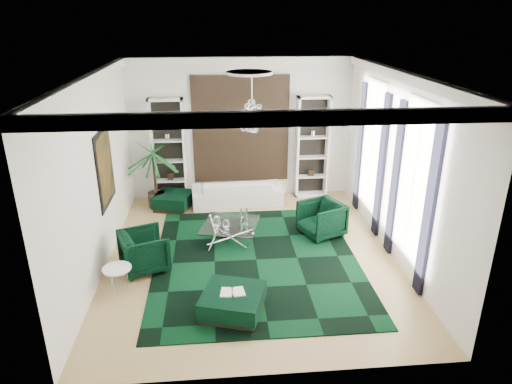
{
  "coord_description": "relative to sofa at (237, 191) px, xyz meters",
  "views": [
    {
      "loc": [
        -0.67,
        -8.58,
        4.83
      ],
      "look_at": [
        0.15,
        0.5,
        1.24
      ],
      "focal_mm": 32.0,
      "sensor_mm": 36.0,
      "label": 1
    }
  ],
  "objects": [
    {
      "name": "curtain_far_a",
      "position": [
        3.11,
        -2.13,
        1.3
      ],
      "size": [
        0.07,
        0.3,
        3.25
      ],
      "primitive_type": "cube",
      "color": "black",
      "rests_on": "floor"
    },
    {
      "name": "shelving_right",
      "position": [
        2.11,
        0.46,
        1.05
      ],
      "size": [
        0.9,
        0.38,
        2.8
      ],
      "primitive_type": null,
      "color": "white",
      "rests_on": "floor"
    },
    {
      "name": "chandelier",
      "position": [
        0.23,
        -2.32,
        2.5
      ],
      "size": [
        1.02,
        1.02,
        0.72
      ],
      "primitive_type": null,
      "rotation": [
        0.0,
        0.0,
        -0.33
      ],
      "color": "white",
      "rests_on": "ceiling"
    },
    {
      "name": "ottoman_front",
      "position": [
        -0.32,
        -4.84,
        -0.15
      ],
      "size": [
        1.25,
        1.25,
        0.4
      ],
      "primitive_type": "cube",
      "rotation": [
        0.0,
        0.0,
        -0.29
      ],
      "color": "black",
      "rests_on": "floor"
    },
    {
      "name": "sofa",
      "position": [
        0.0,
        0.0,
        0.0
      ],
      "size": [
        2.45,
        1.09,
        0.7
      ],
      "primitive_type": "imported",
      "rotation": [
        0.0,
        0.0,
        3.21
      ],
      "color": "white",
      "rests_on": "floor"
    },
    {
      "name": "table_plant",
      "position": [
        0.04,
        -2.41,
        0.18
      ],
      "size": [
        0.15,
        0.13,
        0.24
      ],
      "primitive_type": "imported",
      "rotation": [
        0.0,
        0.0,
        0.17
      ],
      "color": "#175B25",
      "rests_on": "coffee_table"
    },
    {
      "name": "rug",
      "position": [
        0.24,
        -3.11,
        -0.34
      ],
      "size": [
        4.2,
        5.0,
        0.02
      ],
      "primitive_type": "cube",
      "color": "black",
      "rests_on": "floor"
    },
    {
      "name": "curtain_far_b",
      "position": [
        3.11,
        -0.57,
        1.3
      ],
      "size": [
        0.07,
        0.3,
        3.25
      ],
      "primitive_type": "cube",
      "color": "black",
      "rests_on": "floor"
    },
    {
      "name": "window_far",
      "position": [
        3.15,
        -1.35,
        1.55
      ],
      "size": [
        0.03,
        1.1,
        2.9
      ],
      "primitive_type": "cube",
      "color": "white",
      "rests_on": "wall_right"
    },
    {
      "name": "ottoman_side",
      "position": [
        -1.68,
        -0.16,
        -0.15
      ],
      "size": [
        1.12,
        1.12,
        0.4
      ],
      "primitive_type": "cube",
      "rotation": [
        0.0,
        0.0,
        -0.28
      ],
      "color": "black",
      "rests_on": "floor"
    },
    {
      "name": "crown_molding",
      "position": [
        0.16,
        -2.85,
        3.35
      ],
      "size": [
        6.0,
        7.0,
        0.18
      ],
      "primitive_type": null,
      "color": "white",
      "rests_on": "ceiling"
    },
    {
      "name": "side_table",
      "position": [
        -2.39,
        -4.03,
        -0.1
      ],
      "size": [
        0.67,
        0.67,
        0.5
      ],
      "primitive_type": "cylinder",
      "rotation": [
        0.0,
        0.0,
        0.37
      ],
      "color": "white",
      "rests_on": "floor"
    },
    {
      "name": "ceiling",
      "position": [
        0.16,
        -2.85,
        3.46
      ],
      "size": [
        6.0,
        7.0,
        0.02
      ],
      "primitive_type": "cube",
      "color": "white",
      "rests_on": "ground"
    },
    {
      "name": "tapestry",
      "position": [
        0.16,
        0.61,
        1.55
      ],
      "size": [
        2.5,
        0.06,
        2.8
      ],
      "primitive_type": "cube",
      "color": "black",
      "rests_on": "wall_back"
    },
    {
      "name": "palm",
      "position": [
        -2.15,
        -0.0,
        0.85
      ],
      "size": [
        1.58,
        1.58,
        2.4
      ],
      "primitive_type": null,
      "rotation": [
        0.0,
        0.0,
        0.06
      ],
      "color": "#175B25",
      "rests_on": "floor"
    },
    {
      "name": "painting",
      "position": [
        -2.81,
        -2.25,
        1.5
      ],
      "size": [
        0.04,
        1.3,
        1.6
      ],
      "primitive_type": "cube",
      "color": "black",
      "rests_on": "wall_left"
    },
    {
      "name": "wall_back",
      "position": [
        0.16,
        0.66,
        1.55
      ],
      "size": [
        6.0,
        0.02,
        3.8
      ],
      "primitive_type": "cube",
      "color": "silver",
      "rests_on": "ground"
    },
    {
      "name": "armchair_left",
      "position": [
        -2.02,
        -3.23,
        0.06
      ],
      "size": [
        1.15,
        1.13,
        0.81
      ],
      "primitive_type": "imported",
      "rotation": [
        0.0,
        0.0,
        1.94
      ],
      "color": "black",
      "rests_on": "floor"
    },
    {
      "name": "shelving_left",
      "position": [
        -1.79,
        0.46,
        1.05
      ],
      "size": [
        0.9,
        0.38,
        2.8
      ],
      "primitive_type": null,
      "color": "white",
      "rests_on": "floor"
    },
    {
      "name": "window_near",
      "position": [
        3.15,
        -3.75,
        1.55
      ],
      "size": [
        0.03,
        1.1,
        2.9
      ],
      "primitive_type": "cube",
      "color": "white",
      "rests_on": "wall_right"
    },
    {
      "name": "curtain_near_b",
      "position": [
        3.11,
        -2.97,
        1.3
      ],
      "size": [
        0.07,
        0.3,
        3.25
      ],
      "primitive_type": "cube",
      "color": "black",
      "rests_on": "floor"
    },
    {
      "name": "wall_left",
      "position": [
        -2.85,
        -2.85,
        1.55
      ],
      "size": [
        0.02,
        7.0,
        3.8
      ],
      "primitive_type": "cube",
      "color": "silver",
      "rests_on": "ground"
    },
    {
      "name": "armchair_right",
      "position": [
        1.85,
        -2.06,
        0.06
      ],
      "size": [
        1.17,
        1.15,
        0.81
      ],
      "primitive_type": "imported",
      "rotation": [
        0.0,
        0.0,
        -1.16
      ],
      "color": "black",
      "rests_on": "floor"
    },
    {
      "name": "wall_right",
      "position": [
        3.17,
        -2.85,
        1.55
      ],
      "size": [
        0.02,
        7.0,
        3.8
      ],
      "primitive_type": "cube",
      "color": "silver",
      "rests_on": "ground"
    },
    {
      "name": "coffee_table",
      "position": [
        -0.26,
        -2.16,
        -0.14
      ],
      "size": [
        1.45,
        1.45,
        0.41
      ],
      "primitive_type": null,
      "rotation": [
        0.0,
        0.0,
        -0.23
      ],
      "color": "white",
      "rests_on": "floor"
    },
    {
      "name": "wall_front",
      "position": [
        0.16,
        -6.36,
        1.55
      ],
      "size": [
        6.0,
        0.02,
        3.8
      ],
      "primitive_type": "cube",
      "color": "silver",
      "rests_on": "ground"
    },
    {
      "name": "curtain_near_a",
      "position": [
        3.11,
        -4.53,
        1.3
      ],
      "size": [
        0.07,
        0.3,
        3.25
      ],
      "primitive_type": "cube",
      "color": "black",
      "rests_on": "floor"
    },
    {
      "name": "floor",
      "position": [
        0.16,
        -2.85,
        -0.36
      ],
      "size": [
        6.0,
        7.0,
        0.02
      ],
      "primitive_type": "cube",
      "color": "tan",
      "rests_on": "ground"
    },
    {
      "name": "book",
      "position": [
        -0.32,
        -4.84,
        0.07
      ],
      "size": [
        0.42,
        0.28,
        0.03
      ],
      "primitive_type": "cube",
      "color": "white",
      "rests_on": "ottoman_front"
    },
    {
      "name": "ceiling_medallion",
      "position": [
        0.16,
        -2.55,
        3.42
      ],
      "size": [
        0.9,
        0.9,
        0.05
      ],
      "primitive_type": "cylinder",
      "color": "white",
      "rests_on": "ceiling"
    }
  ]
}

